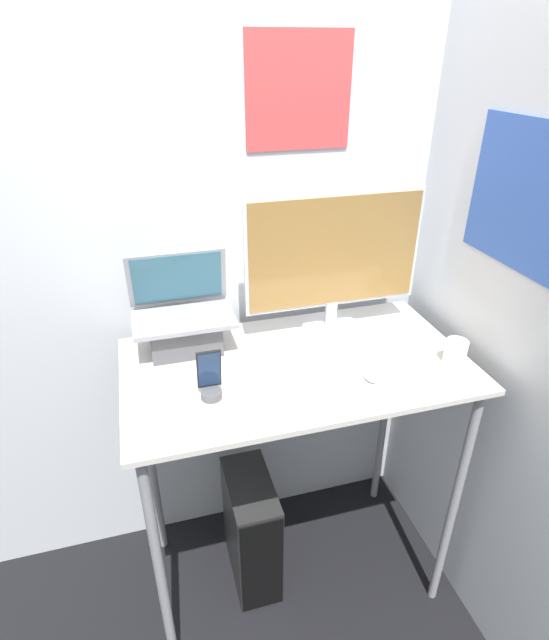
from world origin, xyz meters
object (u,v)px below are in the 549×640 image
(computer_tower, at_px, (251,529))
(cell_phone, at_px, (210,382))
(laptop, at_px, (184,325))
(keyboard, at_px, (298,389))
(monitor, at_px, (334,264))
(mouse, at_px, (371,376))

(computer_tower, bearing_deg, cell_phone, -134.53)
(laptop, distance_m, keyboard, 0.48)
(laptop, bearing_deg, keyboard, -48.91)
(monitor, distance_m, mouse, 0.43)
(cell_phone, bearing_deg, computer_tower, 45.47)
(keyboard, xyz_separation_m, mouse, (0.25, -0.00, 0.01))
(mouse, bearing_deg, computer_tower, 151.53)
(cell_phone, height_order, computer_tower, cell_phone)
(monitor, height_order, cell_phone, monitor)
(monitor, height_order, computer_tower, monitor)
(mouse, xyz_separation_m, computer_tower, (-0.37, 0.20, -0.85))
(laptop, relative_size, mouse, 5.56)
(monitor, xyz_separation_m, computer_tower, (-0.36, -0.15, -1.11))
(keyboard, height_order, cell_phone, cell_phone)
(keyboard, distance_m, computer_tower, 0.88)
(laptop, bearing_deg, computer_tower, -40.33)
(keyboard, bearing_deg, laptop, 131.09)
(monitor, relative_size, computer_tower, 1.24)
(mouse, bearing_deg, laptop, 147.20)
(monitor, height_order, mouse, monitor)
(mouse, xyz_separation_m, cell_phone, (-0.51, 0.05, 0.04))
(computer_tower, bearing_deg, keyboard, -57.88)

